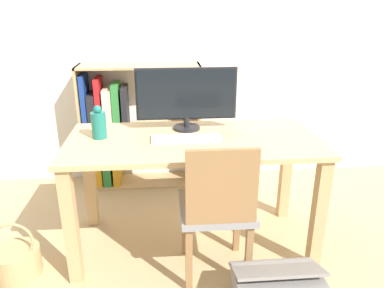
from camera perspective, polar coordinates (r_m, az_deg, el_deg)
ground_plane at (r=2.54m, az=0.19°, el=-14.78°), size 10.00×10.00×0.00m
wall_back at (r=3.17m, az=-1.57°, el=17.55°), size 8.00×0.05×2.60m
desk at (r=2.25m, az=0.21°, el=-2.19°), size 1.48×0.70×0.73m
monitor at (r=2.31m, az=-0.85°, el=7.36°), size 0.62×0.17×0.39m
keyboard at (r=2.18m, az=-0.88°, el=0.86°), size 0.41×0.13×0.02m
vase at (r=2.25m, az=-14.02°, el=2.99°), size 0.09×0.09×0.20m
chair at (r=2.04m, az=3.89°, el=-9.48°), size 0.40×0.40×0.83m
bookshelf at (r=3.16m, az=-11.18°, el=2.34°), size 0.97×0.28×1.02m
basket at (r=2.46m, az=-25.09°, el=-15.76°), size 0.26×0.26×0.34m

